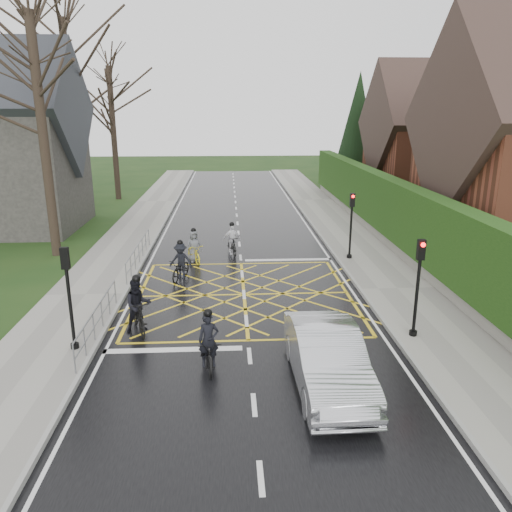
{
  "coord_description": "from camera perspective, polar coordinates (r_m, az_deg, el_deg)",
  "views": [
    {
      "loc": [
        -0.54,
        -18.02,
        6.87
      ],
      "look_at": [
        0.51,
        0.84,
        1.3
      ],
      "focal_mm": 35.0,
      "sensor_mm": 36.0,
      "label": 1
    }
  ],
  "objects": [
    {
      "name": "ground",
      "position": [
        19.29,
        -1.38,
        -4.43
      ],
      "size": [
        120.0,
        120.0,
        0.0
      ],
      "primitive_type": "plane",
      "color": "black",
      "rests_on": "ground"
    },
    {
      "name": "road",
      "position": [
        19.29,
        -1.38,
        -4.42
      ],
      "size": [
        9.0,
        80.0,
        0.01
      ],
      "primitive_type": "cube",
      "color": "black",
      "rests_on": "ground"
    },
    {
      "name": "sidewalk_right",
      "position": [
        20.34,
        15.8,
        -3.74
      ],
      "size": [
        3.0,
        80.0,
        0.15
      ],
      "primitive_type": "cube",
      "color": "gray",
      "rests_on": "ground"
    },
    {
      "name": "sidewalk_left",
      "position": [
        20.02,
        -18.87,
        -4.34
      ],
      "size": [
        3.0,
        80.0,
        0.15
      ],
      "primitive_type": "cube",
      "color": "gray",
      "rests_on": "ground"
    },
    {
      "name": "stone_wall",
      "position": [
        26.23,
        15.35,
        1.44
      ],
      "size": [
        0.5,
        38.0,
        0.7
      ],
      "primitive_type": "cube",
      "color": "slate",
      "rests_on": "ground"
    },
    {
      "name": "hedge",
      "position": [
        25.85,
        15.64,
        5.19
      ],
      "size": [
        0.9,
        38.0,
        2.8
      ],
      "primitive_type": "cube",
      "color": "#17370F",
      "rests_on": "stone_wall"
    },
    {
      "name": "house_far",
      "position": [
        39.21,
        20.21,
        11.78
      ],
      "size": [
        9.8,
        8.8,
        10.3
      ],
      "color": "brown",
      "rests_on": "ground"
    },
    {
      "name": "conifer",
      "position": [
        45.48,
        11.52,
        13.74
      ],
      "size": [
        4.6,
        4.6,
        10.0
      ],
      "color": "black",
      "rests_on": "ground"
    },
    {
      "name": "church",
      "position": [
        32.77,
        -27.11,
        11.28
      ],
      "size": [
        8.8,
        7.8,
        11.0
      ],
      "color": "#2D2B28",
      "rests_on": "ground"
    },
    {
      "name": "tree_near",
      "position": [
        25.49,
        -23.73,
        17.46
      ],
      "size": [
        9.24,
        9.24,
        11.44
      ],
      "color": "black",
      "rests_on": "ground"
    },
    {
      "name": "tree_mid",
      "position": [
        33.44,
        -20.73,
        18.45
      ],
      "size": [
        10.08,
        10.08,
        12.48
      ],
      "color": "black",
      "rests_on": "ground"
    },
    {
      "name": "tree_far",
      "position": [
        40.97,
        -16.2,
        16.26
      ],
      "size": [
        8.4,
        8.4,
        10.4
      ],
      "color": "black",
      "rests_on": "ground"
    },
    {
      "name": "railing_south",
      "position": [
        16.27,
        -17.68,
        -6.36
      ],
      "size": [
        0.05,
        5.04,
        1.03
      ],
      "color": "slate",
      "rests_on": "ground"
    },
    {
      "name": "railing_north",
      "position": [
        23.21,
        -13.28,
        0.79
      ],
      "size": [
        0.05,
        6.04,
        1.03
      ],
      "color": "slate",
      "rests_on": "ground"
    },
    {
      "name": "traffic_light_ne",
      "position": [
        23.5,
        10.79,
        3.33
      ],
      "size": [
        0.24,
        0.31,
        3.21
      ],
      "rotation": [
        0.0,
        0.0,
        3.14
      ],
      "color": "black",
      "rests_on": "ground"
    },
    {
      "name": "traffic_light_se",
      "position": [
        15.8,
        17.95,
        -3.64
      ],
      "size": [
        0.24,
        0.31,
        3.21
      ],
      "rotation": [
        0.0,
        0.0,
        3.14
      ],
      "color": "black",
      "rests_on": "ground"
    },
    {
      "name": "traffic_light_sw",
      "position": [
        15.19,
        -20.52,
        -4.71
      ],
      "size": [
        0.24,
        0.31,
        3.21
      ],
      "color": "black",
      "rests_on": "ground"
    },
    {
      "name": "cyclist_rear",
      "position": [
        13.98,
        -5.43,
        -10.51
      ],
      "size": [
        0.83,
        1.81,
        1.7
      ],
      "rotation": [
        0.0,
        0.0,
        0.13
      ],
      "color": "black",
      "rests_on": "ground"
    },
    {
      "name": "cyclist_back",
      "position": [
        16.39,
        -13.32,
        -6.06
      ],
      "size": [
        1.17,
        1.97,
        1.91
      ],
      "rotation": [
        0.0,
        0.0,
        0.36
      ],
      "color": "black",
      "rests_on": "ground"
    },
    {
      "name": "cyclist_mid",
      "position": [
        21.1,
        -8.59,
        -1.0
      ],
      "size": [
        1.12,
        1.83,
        1.69
      ],
      "rotation": [
        0.0,
        0.0,
        -0.29
      ],
      "color": "black",
      "rests_on": "ground"
    },
    {
      "name": "cyclist_front",
      "position": [
        24.44,
        -2.76,
        1.54
      ],
      "size": [
        0.93,
        1.68,
        1.62
      ],
      "rotation": [
        0.0,
        0.0,
        0.23
      ],
      "color": "black",
      "rests_on": "ground"
    },
    {
      "name": "cyclist_lead",
      "position": [
        23.38,
        -7.09,
        0.65
      ],
      "size": [
        1.15,
        1.76,
        1.62
      ],
      "rotation": [
        0.0,
        0.0,
        0.37
      ],
      "color": "gold",
      "rests_on": "ground"
    },
    {
      "name": "car",
      "position": [
        13.07,
        8.16,
        -11.51
      ],
      "size": [
        1.75,
        4.77,
        1.56
      ],
      "primitive_type": "imported",
      "rotation": [
        0.0,
        0.0,
        0.02
      ],
      "color": "silver",
      "rests_on": "ground"
    }
  ]
}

